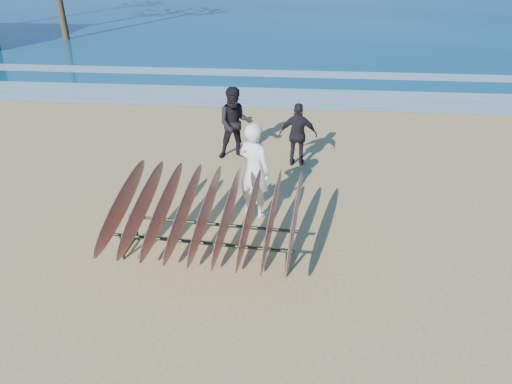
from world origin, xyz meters
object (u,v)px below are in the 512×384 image
person_white (254,170)px  person_dark_a (235,123)px  surfboard_rack (206,213)px  person_dark_b (298,135)px

person_white → person_dark_a: bearing=-42.5°
surfboard_rack → person_white: (0.69, 1.66, 0.08)m
surfboard_rack → person_white: 1.79m
surfboard_rack → person_white: bearing=72.0°
person_white → person_dark_a: size_ratio=1.06×
surfboard_rack → person_white: person_white is taller
person_dark_a → person_dark_b: size_ratio=1.16×
person_white → person_dark_a: (-0.77, 2.90, -0.06)m
surfboard_rack → person_white: size_ratio=1.69×
person_dark_a → person_dark_b: (1.61, -0.31, -0.13)m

